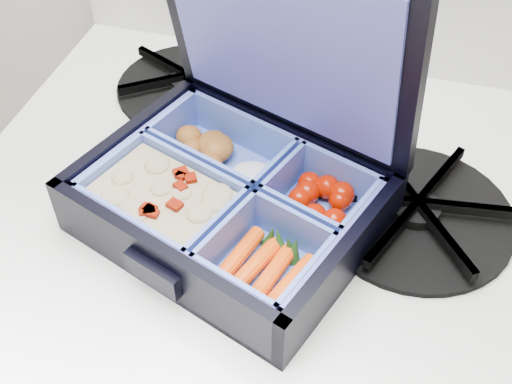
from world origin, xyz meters
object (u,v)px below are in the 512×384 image
(stove, at_px, (252,380))
(fork, at_px, (298,131))
(burner_grate, at_px, (416,207))
(bento_box, at_px, (230,202))

(stove, height_order, fork, fork)
(burner_grate, height_order, fork, burner_grate)
(stove, distance_m, bento_box, 0.45)
(stove, bearing_deg, bento_box, -90.18)
(bento_box, relative_size, fork, 1.50)
(stove, xyz_separation_m, burner_grate, (0.16, -0.01, 0.43))
(stove, height_order, bento_box, bento_box)
(stove, height_order, burner_grate, burner_grate)
(stove, distance_m, fork, 0.43)
(bento_box, xyz_separation_m, fork, (0.03, 0.14, -0.03))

